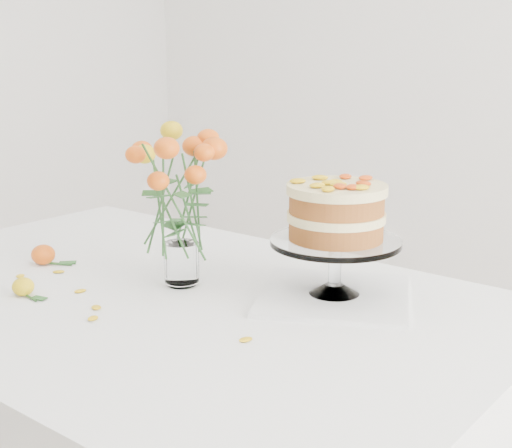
{
  "coord_description": "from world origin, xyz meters",
  "views": [
    {
      "loc": [
        1.02,
        -0.95,
        1.24
      ],
      "look_at": [
        0.16,
        0.13,
        0.9
      ],
      "focal_mm": 50.0,
      "sensor_mm": 36.0,
      "label": 1
    }
  ],
  "objects": [
    {
      "name": "stray_petal_b",
      "position": [
        -0.02,
        -0.14,
        0.76
      ],
      "size": [
        0.03,
        0.02,
        0.0
      ],
      "primitive_type": "ellipsoid",
      "color": "#E4B00E",
      "rests_on": "table"
    },
    {
      "name": "table",
      "position": [
        0.0,
        0.0,
        0.67
      ],
      "size": [
        1.43,
        0.93,
        0.76
      ],
      "color": "tan",
      "rests_on": "ground"
    },
    {
      "name": "loose_rose_near",
      "position": [
        -0.19,
        -0.18,
        0.77
      ],
      "size": [
        0.08,
        0.04,
        0.04
      ],
      "rotation": [
        0.0,
        0.0,
        -0.18
      ],
      "color": "yellow",
      "rests_on": "table"
    },
    {
      "name": "napkin",
      "position": [
        0.3,
        0.2,
        0.76
      ],
      "size": [
        0.39,
        0.39,
        0.01
      ],
      "primitive_type": "cube",
      "rotation": [
        0.0,
        0.0,
        0.48
      ],
      "color": "silver",
      "rests_on": "table"
    },
    {
      "name": "stray_petal_a",
      "position": [
        -0.12,
        -0.1,
        0.76
      ],
      "size": [
        0.03,
        0.02,
        0.0
      ],
      "primitive_type": "ellipsoid",
      "color": "#E4B00E",
      "rests_on": "table"
    },
    {
      "name": "cake_stand",
      "position": [
        0.3,
        0.2,
        0.92
      ],
      "size": [
        0.26,
        0.26,
        0.23
      ],
      "rotation": [
        0.0,
        0.0,
        -0.31
      ],
      "color": "white",
      "rests_on": "napkin"
    },
    {
      "name": "loose_rose_far",
      "position": [
        -0.34,
        -0.03,
        0.78
      ],
      "size": [
        0.09,
        0.06,
        0.05
      ],
      "rotation": [
        0.0,
        0.0,
        0.42
      ],
      "color": "#E44E0B",
      "rests_on": "table"
    },
    {
      "name": "stray_petal_c",
      "position": [
        0.02,
        -0.18,
        0.76
      ],
      "size": [
        0.03,
        0.02,
        0.0
      ],
      "primitive_type": "ellipsoid",
      "color": "#E4B00E",
      "rests_on": "table"
    },
    {
      "name": "stray_petal_d",
      "position": [
        -0.26,
        -0.05,
        0.76
      ],
      "size": [
        0.03,
        0.02,
        0.0
      ],
      "primitive_type": "ellipsoid",
      "color": "#E4B00E",
      "rests_on": "table"
    },
    {
      "name": "stray_petal_e",
      "position": [
        -0.3,
        -0.12,
        0.76
      ],
      "size": [
        0.03,
        0.02,
        0.0
      ],
      "primitive_type": "ellipsoid",
      "color": "#E4B00E",
      "rests_on": "table"
    },
    {
      "name": "rose_vase",
      "position": [
        0.01,
        0.06,
        0.97
      ],
      "size": [
        0.29,
        0.29,
        0.37
      ],
      "rotation": [
        0.0,
        0.0,
        0.23
      ],
      "color": "white",
      "rests_on": "table"
    },
    {
      "name": "stray_petal_f",
      "position": [
        0.3,
        -0.08,
        0.76
      ],
      "size": [
        0.03,
        0.02,
        0.0
      ],
      "primitive_type": "ellipsoid",
      "color": "#E4B00E",
      "rests_on": "table"
    }
  ]
}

